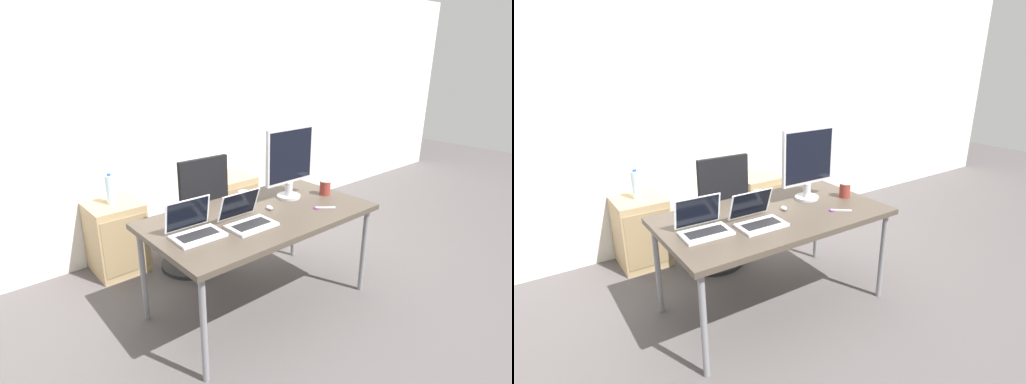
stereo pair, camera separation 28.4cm
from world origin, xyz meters
The scene contains 14 objects.
ground_plane centered at (0.00, 0.00, 0.00)m, with size 14.00×14.00×0.00m, color #514C4C.
wall_back centered at (0.00, 1.45, 1.30)m, with size 10.00×0.05×2.60m.
desk centered at (0.00, 0.00, 0.70)m, with size 1.62×0.90×0.75m.
office_chair centered at (-0.09, 0.78, 0.39)m, with size 0.56×0.56×1.06m.
cabinet_left centered at (-0.62, 1.20, 0.31)m, with size 0.43×0.43×0.63m.
cabinet_right centered at (0.62, 1.20, 0.31)m, with size 0.43×0.43×0.63m.
water_bottle centered at (-0.62, 1.20, 0.75)m, with size 0.08×0.08×0.27m.
laptop_left centered at (-0.19, -0.10, 0.80)m, with size 0.32×0.28×0.21m.
laptop_right centered at (-0.55, -0.01, 0.80)m, with size 0.32×0.25×0.22m.
monitor centered at (0.39, 0.11, 1.05)m, with size 0.47×0.19×0.56m.
mouse centered at (0.10, 0.01, 0.77)m, with size 0.04×0.06×0.03m.
coffee_cup_white centered at (0.00, 0.19, 0.81)m, with size 0.08×0.08×0.12m.
coffee_cup_brown centered at (0.67, -0.03, 0.81)m, with size 0.09×0.09×0.12m.
scissors centered at (0.42, -0.22, 0.76)m, with size 0.15×0.13×0.01m.
Camera 2 is at (-1.51, -2.18, 1.83)m, focal length 28.00 mm.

